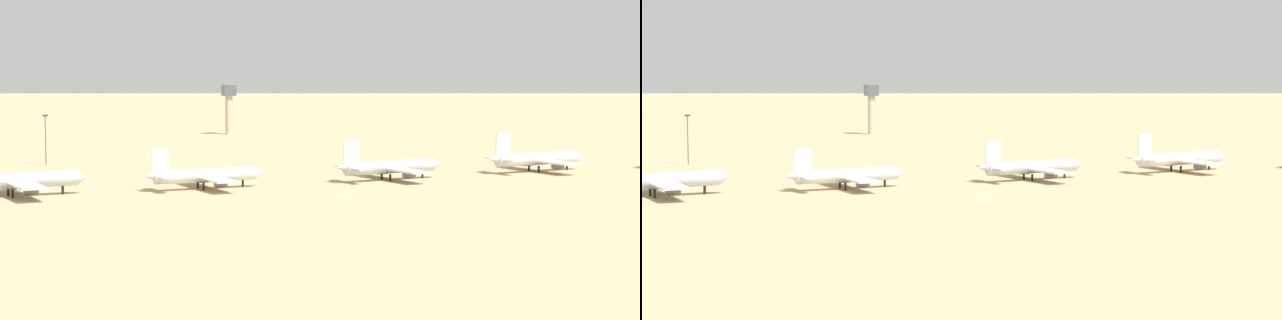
# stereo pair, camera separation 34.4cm
# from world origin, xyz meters

# --- Properties ---
(ground) EXTENTS (4000.00, 4000.00, 0.00)m
(ground) POSITION_xyz_m (0.00, 0.00, 0.00)
(ground) COLOR tan
(ridge_center) EXTENTS (426.86, 343.67, 87.66)m
(ridge_center) POSITION_xyz_m (210.62, 1139.00, 43.83)
(ridge_center) COLOR slate
(ridge_center) RESTS_ON ground
(ridge_east) EXTENTS (303.58, 300.92, 131.23)m
(ridge_east) POSITION_xyz_m (558.99, 1010.91, 65.61)
(ridge_east) COLOR gray
(ridge_east) RESTS_ON ground
(parked_jet_orange_1) EXTENTS (36.85, 31.15, 12.17)m
(parked_jet_orange_1) POSITION_xyz_m (-75.89, 27.31, 3.99)
(parked_jet_orange_1) COLOR silver
(parked_jet_orange_1) RESTS_ON ground
(parked_jet_white_2) EXTENTS (33.34, 28.12, 11.01)m
(parked_jet_white_2) POSITION_xyz_m (-27.84, 25.82, 3.61)
(parked_jet_white_2) COLOR silver
(parked_jet_white_2) RESTS_ON ground
(parked_jet_white_3) EXTENTS (34.50, 29.29, 11.40)m
(parked_jet_white_3) POSITION_xyz_m (25.95, 27.42, 3.74)
(parked_jet_white_3) COLOR silver
(parked_jet_white_3) RESTS_ON ground
(parked_jet_white_4) EXTENTS (35.85, 30.41, 11.84)m
(parked_jet_white_4) POSITION_xyz_m (76.73, 32.48, 3.88)
(parked_jet_white_4) COLOR silver
(parked_jet_white_4) RESTS_ON ground
(control_tower) EXTENTS (5.20, 5.20, 21.32)m
(control_tower) POSITION_xyz_m (38.93, 218.13, 12.86)
(control_tower) COLOR #C6B793
(control_tower) RESTS_ON ground
(light_pole_west) EXTENTS (1.80, 0.50, 15.82)m
(light_pole_west) POSITION_xyz_m (-55.61, 109.27, 9.12)
(light_pole_west) COLOR #59595E
(light_pole_west) RESTS_ON ground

